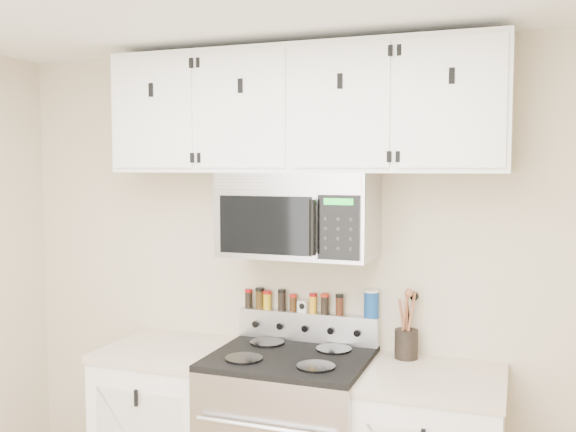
# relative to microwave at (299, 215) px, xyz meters

# --- Properties ---
(back_wall) EXTENTS (3.50, 0.01, 2.50)m
(back_wall) POSITION_rel_microwave_xyz_m (-0.00, 0.19, -0.38)
(back_wall) COLOR #BDB08D
(back_wall) RESTS_ON floor
(base_cabinet_left) EXTENTS (0.64, 0.62, 0.92)m
(base_cabinet_left) POSITION_rel_microwave_xyz_m (-0.69, -0.10, -1.17)
(base_cabinet_left) COLOR white
(base_cabinet_left) RESTS_ON floor
(microwave) EXTENTS (0.76, 0.44, 0.42)m
(microwave) POSITION_rel_microwave_xyz_m (0.00, 0.00, 0.00)
(microwave) COLOR #9E9EA3
(microwave) RESTS_ON back_wall
(upper_cabinets) EXTENTS (2.00, 0.35, 0.62)m
(upper_cabinets) POSITION_rel_microwave_xyz_m (-0.00, 0.03, 0.52)
(upper_cabinets) COLOR white
(upper_cabinets) RESTS_ON back_wall
(utensil_crock) EXTENTS (0.12, 0.12, 0.34)m
(utensil_crock) POSITION_rel_microwave_xyz_m (0.53, 0.11, -0.63)
(utensil_crock) COLOR black
(utensil_crock) RESTS_ON base_cabinet_right
(kitchen_timer) EXTENTS (0.06, 0.05, 0.06)m
(kitchen_timer) POSITION_rel_microwave_xyz_m (-0.03, 0.16, -0.50)
(kitchen_timer) COLOR silver
(kitchen_timer) RESTS_ON range
(salt_canister) EXTENTS (0.08, 0.08, 0.14)m
(salt_canister) POSITION_rel_microwave_xyz_m (0.34, 0.16, -0.46)
(salt_canister) COLOR navy
(salt_canister) RESTS_ON range
(spice_jar_0) EXTENTS (0.04, 0.04, 0.10)m
(spice_jar_0) POSITION_rel_microwave_xyz_m (-0.34, 0.16, -0.48)
(spice_jar_0) COLOR black
(spice_jar_0) RESTS_ON range
(spice_jar_1) EXTENTS (0.05, 0.05, 0.11)m
(spice_jar_1) POSITION_rel_microwave_xyz_m (-0.28, 0.16, -0.47)
(spice_jar_1) COLOR #3C2A0E
(spice_jar_1) RESTS_ON range
(spice_jar_2) EXTENTS (0.05, 0.05, 0.10)m
(spice_jar_2) POSITION_rel_microwave_xyz_m (-0.23, 0.16, -0.48)
(spice_jar_2) COLOR gold
(spice_jar_2) RESTS_ON range
(spice_jar_3) EXTENTS (0.04, 0.04, 0.11)m
(spice_jar_3) POSITION_rel_microwave_xyz_m (-0.15, 0.16, -0.47)
(spice_jar_3) COLOR black
(spice_jar_3) RESTS_ON range
(spice_jar_4) EXTENTS (0.04, 0.04, 0.09)m
(spice_jar_4) POSITION_rel_microwave_xyz_m (-0.08, 0.16, -0.48)
(spice_jar_4) COLOR #3D250E
(spice_jar_4) RESTS_ON range
(spice_jar_5) EXTENTS (0.04, 0.04, 0.10)m
(spice_jar_5) POSITION_rel_microwave_xyz_m (0.03, 0.16, -0.48)
(spice_jar_5) COLOR gold
(spice_jar_5) RESTS_ON range
(spice_jar_6) EXTENTS (0.04, 0.04, 0.11)m
(spice_jar_6) POSITION_rel_microwave_xyz_m (0.09, 0.16, -0.48)
(spice_jar_6) COLOR black
(spice_jar_6) RESTS_ON range
(spice_jar_7) EXTENTS (0.04, 0.04, 0.11)m
(spice_jar_7) POSITION_rel_microwave_xyz_m (0.17, 0.16, -0.47)
(spice_jar_7) COLOR #421F10
(spice_jar_7) RESTS_ON range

